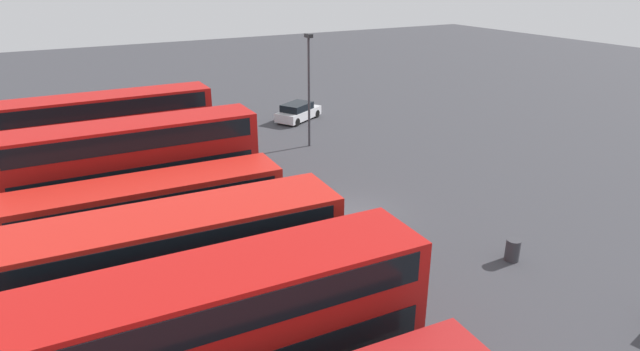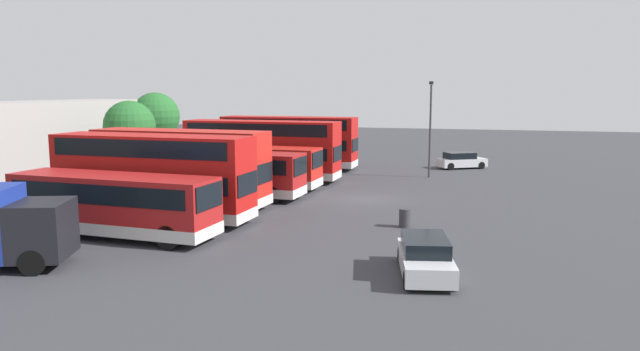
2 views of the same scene
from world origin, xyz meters
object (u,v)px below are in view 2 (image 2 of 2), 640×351
object	(u,v)px
bus_double_decker_third	(180,166)
bus_double_decker_sixth	(262,148)
bus_single_deck_fifth	(239,165)
waste_bin_yellow	(405,218)
bus_single_deck_fourth	(218,172)
car_small_green	(425,257)
car_hatchback_silver	(461,160)
bus_double_decker_second	(152,175)
bus_single_deck_seventh	(270,155)
lamp_post_tall	(430,121)
bus_single_deck_near_end	(113,203)
bus_double_decker_far_end	(289,141)

from	to	relation	value
bus_double_decker_third	bus_double_decker_sixth	bearing A→B (deg)	-4.70
bus_single_deck_fifth	waste_bin_yellow	size ratio (longest dim) A/B	12.37
bus_single_deck_fourth	car_small_green	size ratio (longest dim) A/B	2.45
car_hatchback_silver	waste_bin_yellow	world-z (taller)	car_hatchback_silver
bus_double_decker_second	bus_single_deck_fourth	distance (m)	7.37
bus_single_deck_seventh	waste_bin_yellow	bearing A→B (deg)	-140.40
bus_double_decker_third	car_hatchback_silver	bearing A→B (deg)	-34.87
car_hatchback_silver	lamp_post_tall	xyz separation A→B (m)	(-6.19, 2.24, 3.74)
bus_single_deck_seventh	waste_bin_yellow	xyz separation A→B (m)	(-15.82, -13.09, -1.15)
bus_double_decker_third	bus_single_deck_fifth	world-z (taller)	bus_double_decker_third
car_small_green	bus_single_deck_fourth	bearing A→B (deg)	48.22
bus_single_deck_fifth	bus_single_deck_fourth	bearing A→B (deg)	-178.61
bus_single_deck_near_end	bus_single_deck_seventh	size ratio (longest dim) A/B	0.96
lamp_post_tall	bus_double_decker_far_end	bearing A→B (deg)	80.75
bus_double_decker_second	bus_double_decker_far_end	xyz separation A→B (m)	(21.63, -0.34, 0.00)
bus_single_deck_seventh	bus_single_deck_near_end	bearing A→B (deg)	-179.63
bus_single_deck_fourth	lamp_post_tall	xyz separation A→B (m)	(12.30, -12.39, 2.81)
bus_single_deck_seventh	bus_double_decker_far_end	bearing A→B (deg)	-5.63
bus_double_decker_far_end	car_hatchback_silver	bearing A→B (deg)	-74.04
bus_single_deck_fourth	bus_single_deck_seventh	xyz separation A→B (m)	(10.52, 0.37, -0.00)
bus_double_decker_second	bus_single_deck_fifth	size ratio (longest dim) A/B	0.94
bus_single_deck_fifth	bus_double_decker_far_end	bearing A→B (deg)	-0.50
bus_single_deck_near_end	waste_bin_yellow	xyz separation A→B (m)	(5.66, -12.95, -1.14)
bus_double_decker_second	bus_double_decker_far_end	size ratio (longest dim) A/B	0.92
car_small_green	bus_double_decker_third	bearing A→B (deg)	58.48
bus_double_decker_third	waste_bin_yellow	bearing A→B (deg)	-97.30
bus_single_deck_seventh	waste_bin_yellow	world-z (taller)	bus_single_deck_seventh
bus_double_decker_third	car_hatchback_silver	xyz separation A→B (m)	(22.07, -15.38, -1.75)
bus_single_deck_near_end	lamp_post_tall	bearing A→B (deg)	-28.47
bus_single_deck_near_end	car_hatchback_silver	distance (m)	33.00
bus_double_decker_sixth	car_hatchback_silver	bearing A→B (deg)	-52.55
bus_double_decker_second	car_small_green	bearing A→B (deg)	-110.70
bus_single_deck_fifth	bus_double_decker_far_end	size ratio (longest dim) A/B	0.98
bus_single_deck_fourth	car_hatchback_silver	world-z (taller)	bus_single_deck_fourth
bus_single_deck_fourth	car_small_green	distance (m)	19.38
bus_double_decker_third	bus_single_deck_seventh	world-z (taller)	bus_double_decker_third
bus_double_decker_second	car_small_green	xyz separation A→B (m)	(-5.58, -14.77, -1.75)
bus_single_deck_fifth	bus_double_decker_sixth	xyz separation A→B (m)	(3.84, -0.23, 0.83)
bus_single_deck_near_end	bus_double_decker_third	world-z (taller)	bus_double_decker_third
bus_double_decker_sixth	bus_single_deck_fourth	bearing A→B (deg)	178.87
car_hatchback_silver	car_small_green	size ratio (longest dim) A/B	0.97
bus_double_decker_second	bus_double_decker_sixth	world-z (taller)	same
bus_single_deck_fourth	bus_double_decker_far_end	size ratio (longest dim) A/B	0.95
bus_single_deck_near_end	bus_double_decker_far_end	size ratio (longest dim) A/B	0.86
bus_double_decker_sixth	bus_double_decker_far_end	size ratio (longest dim) A/B	1.01
car_hatchback_silver	car_small_green	world-z (taller)	same
car_hatchback_silver	bus_double_decker_far_end	bearing A→B (deg)	105.96
bus_double_decker_sixth	bus_double_decker_far_end	bearing A→B (deg)	1.15
bus_double_decker_third	bus_double_decker_sixth	size ratio (longest dim) A/B	0.90
bus_single_deck_fourth	car_hatchback_silver	xyz separation A→B (m)	(18.49, -14.62, -0.92)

